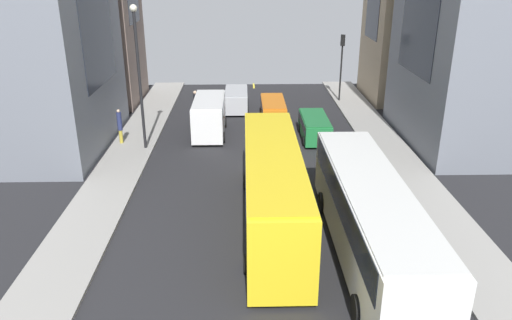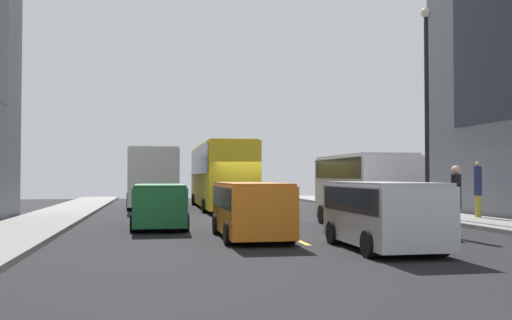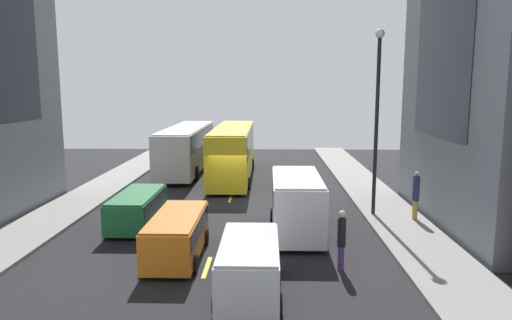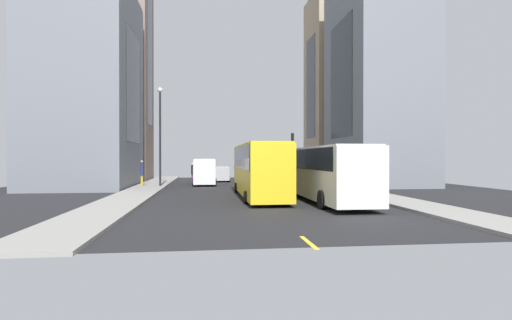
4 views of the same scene
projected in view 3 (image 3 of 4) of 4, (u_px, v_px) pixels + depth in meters
The scene contains 16 objects.
ground_plane at pixel (230, 198), 27.09m from camera, with size 43.39×43.39×0.00m, color black.
sidewalk_west at pixel (88, 196), 27.30m from camera, with size 2.85×44.00×0.15m, color gray.
sidewalk_east at pixel (375, 198), 26.87m from camera, with size 2.85×44.00×0.15m, color gray.
lane_stripe_1 at pixel (207, 267), 16.72m from camera, with size 0.16×2.00×0.01m, color yellow.
lane_stripe_2 at pixel (230, 198), 27.09m from camera, with size 0.16×2.00×0.01m, color yellow.
lane_stripe_3 at pixel (241, 167), 37.46m from camera, with size 0.16×2.00×0.01m, color yellow.
lane_stripe_4 at pixel (247, 150), 47.84m from camera, with size 0.16×2.00×0.01m, color yellow.
city_bus_white at pixel (187, 144), 35.85m from camera, with size 2.80×12.74×3.35m.
streetcar_yellow at pixel (233, 148), 32.94m from camera, with size 2.70×12.41×3.59m.
delivery_van_white at pixel (297, 200), 20.29m from camera, with size 2.25×5.38×2.58m.
car_green_0 at pixel (137, 207), 21.56m from camera, with size 1.91×4.56×1.54m.
car_orange_1 at pixel (177, 232), 17.58m from camera, with size 1.91×4.73×1.64m.
car_silver_2 at pixel (249, 263), 14.45m from camera, with size 1.96×4.21×1.68m.
pedestrian_crossing_mid at pixel (342, 237), 16.30m from camera, with size 0.29×0.29×2.14m.
pedestrian_crossing_near at pixel (416, 194), 22.11m from camera, with size 0.32×0.32×2.29m.
streetlamp_near at pixel (377, 106), 22.46m from camera, with size 0.44×0.44×8.86m.
Camera 3 is at (2.16, -26.39, 6.33)m, focal length 33.11 mm.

